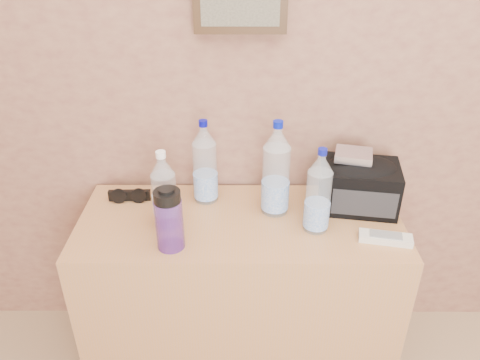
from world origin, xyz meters
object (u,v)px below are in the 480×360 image
object	(u,v)px
pet_large_b	(205,166)
nalgene_bottle	(169,219)
pet_large_d	(318,195)
pet_small	(164,194)
toiletry_bag	(359,183)
foil_packet	(354,155)
ac_remote	(385,238)
dresser	(240,295)
pet_large_c	(276,173)
sunglasses	(130,195)

from	to	relation	value
pet_large_b	nalgene_bottle	world-z (taller)	pet_large_b
pet_large_b	pet_large_d	world-z (taller)	pet_large_b
pet_large_d	pet_small	size ratio (longest dim) A/B	1.07
toiletry_bag	foil_packet	distance (m)	0.11
pet_large_b	pet_large_d	xyz separation A→B (m)	(0.38, -0.18, -0.01)
ac_remote	toiletry_bag	bearing A→B (deg)	114.76
pet_small	dresser	bearing A→B (deg)	6.59
pet_large_c	sunglasses	xyz separation A→B (m)	(-0.53, 0.07, -0.13)
pet_small	nalgene_bottle	distance (m)	0.12
pet_small	sunglasses	distance (m)	0.24
pet_large_b	pet_large_d	bearing A→B (deg)	-25.73
sunglasses	ac_remote	size ratio (longest dim) A/B	0.91
dresser	foil_packet	world-z (taller)	foil_packet
dresser	sunglasses	distance (m)	0.56
pet_small	pet_large_d	bearing A→B (deg)	-2.29
pet_large_d	ac_remote	bearing A→B (deg)	-17.70
sunglasses	toiletry_bag	bearing A→B (deg)	-4.21
toiletry_bag	pet_small	bearing A→B (deg)	-160.68
pet_large_b	pet_large_c	xyz separation A→B (m)	(0.25, -0.08, 0.01)
pet_large_c	dresser	bearing A→B (deg)	-154.55
dresser	sunglasses	xyz separation A→B (m)	(-0.40, 0.13, 0.37)
pet_large_c	nalgene_bottle	distance (m)	0.40
pet_small	toiletry_bag	bearing A→B (deg)	10.34
sunglasses	foil_packet	bearing A→B (deg)	-3.26
dresser	nalgene_bottle	distance (m)	0.52
pet_large_b	pet_large_c	bearing A→B (deg)	-16.96
pet_small	nalgene_bottle	world-z (taller)	pet_small
pet_large_c	sunglasses	bearing A→B (deg)	172.71
pet_large_d	nalgene_bottle	xyz separation A→B (m)	(-0.47, -0.10, -0.03)
nalgene_bottle	pet_large_b	bearing A→B (deg)	71.69
nalgene_bottle	sunglasses	size ratio (longest dim) A/B	1.39
pet_small	sunglasses	size ratio (longest dim) A/B	1.81
nalgene_bottle	toiletry_bag	distance (m)	0.68
pet_large_d	toiletry_bag	xyz separation A→B (m)	(0.17, 0.14, -0.04)
pet_large_b	nalgene_bottle	distance (m)	0.30
pet_large_c	sunglasses	size ratio (longest dim) A/B	2.24
sunglasses	pet_large_d	bearing A→B (deg)	-16.77
pet_large_c	ac_remote	world-z (taller)	pet_large_c
sunglasses	dresser	bearing A→B (deg)	-19.15
pet_small	nalgene_bottle	size ratio (longest dim) A/B	1.30
nalgene_bottle	ac_remote	bearing A→B (deg)	2.39
pet_large_c	toiletry_bag	distance (m)	0.30
pet_large_d	pet_small	xyz separation A→B (m)	(-0.50, 0.02, -0.01)
pet_large_c	pet_small	world-z (taller)	pet_large_c
dresser	pet_small	world-z (taller)	pet_small
ac_remote	foil_packet	distance (m)	0.30
dresser	pet_large_d	world-z (taller)	pet_large_d
dresser	pet_small	xyz separation A→B (m)	(-0.25, -0.03, 0.47)
pet_large_c	foil_packet	distance (m)	0.28
pet_large_c	ac_remote	distance (m)	0.41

